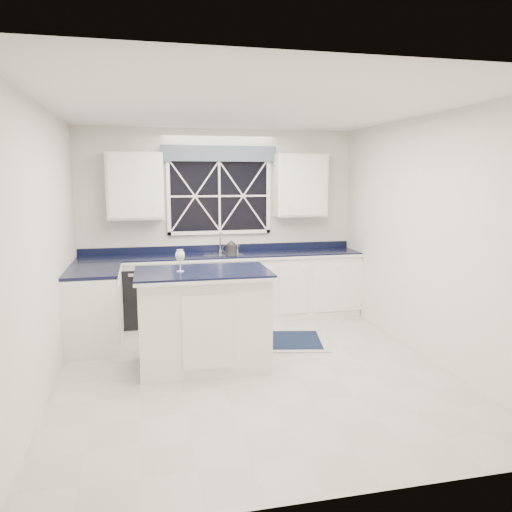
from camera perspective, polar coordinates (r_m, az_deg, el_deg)
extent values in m
plane|color=#ADADA8|center=(5.46, -0.41, -12.71)|extent=(4.50, 4.50, 0.00)
cube|color=silver|center=(7.32, -4.22, 3.73)|extent=(4.00, 0.10, 2.70)
cube|color=white|center=(7.17, -3.78, -3.67)|extent=(3.98, 0.60, 0.90)
cube|color=white|center=(6.34, -18.03, -5.80)|extent=(0.60, 1.00, 0.90)
cube|color=black|center=(7.08, -3.82, 0.04)|extent=(3.98, 0.64, 0.04)
cube|color=black|center=(7.09, -12.61, -4.34)|extent=(0.60, 0.58, 0.82)
cube|color=black|center=(7.26, -4.23, 6.85)|extent=(1.40, 0.02, 1.00)
cube|color=#505E6D|center=(7.21, -4.21, 11.60)|extent=(1.65, 0.04, 0.22)
cube|color=white|center=(7.04, -13.65, 7.77)|extent=(0.75, 0.34, 0.90)
cube|color=white|center=(7.39, 5.06, 8.04)|extent=(0.75, 0.34, 0.90)
cylinder|color=#AEAEB0|center=(7.29, -4.09, 0.62)|extent=(0.05, 0.05, 0.04)
cylinder|color=#AEAEB0|center=(7.27, -4.11, 1.71)|extent=(0.02, 0.02, 0.28)
cylinder|color=#AEAEB0|center=(7.16, -4.01, 2.65)|extent=(0.02, 0.18, 0.02)
cube|color=white|center=(5.41, -6.03, -7.38)|extent=(1.35, 0.80, 1.00)
cube|color=black|center=(5.28, -6.12, -1.92)|extent=(1.41, 0.86, 0.04)
cube|color=#A2A19D|center=(6.30, 1.53, -9.66)|extent=(1.56, 1.14, 0.01)
cube|color=black|center=(6.29, 1.53, -9.57)|extent=(1.38, 0.95, 0.01)
cylinder|color=#2B2B2D|center=(7.09, -2.82, 0.79)|extent=(0.19, 0.19, 0.14)
cone|color=#2B2B2D|center=(7.07, -2.83, 1.58)|extent=(0.16, 0.16, 0.06)
torus|color=#2B2B2D|center=(7.06, -3.51, 0.83)|extent=(0.12, 0.03, 0.11)
cylinder|color=#2B2B2D|center=(7.12, -2.07, 0.99)|extent=(0.07, 0.03, 0.09)
cylinder|color=white|center=(5.26, -8.64, -1.73)|extent=(0.08, 0.08, 0.01)
cylinder|color=white|center=(5.25, -8.65, -1.04)|extent=(0.01, 0.01, 0.12)
ellipsoid|color=white|center=(5.23, -8.68, 0.07)|extent=(0.10, 0.10, 0.12)
cylinder|color=tan|center=(5.23, -8.67, -0.16)|extent=(0.08, 0.08, 0.05)
imported|color=silver|center=(7.31, -2.56, 1.29)|extent=(0.12, 0.12, 0.20)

